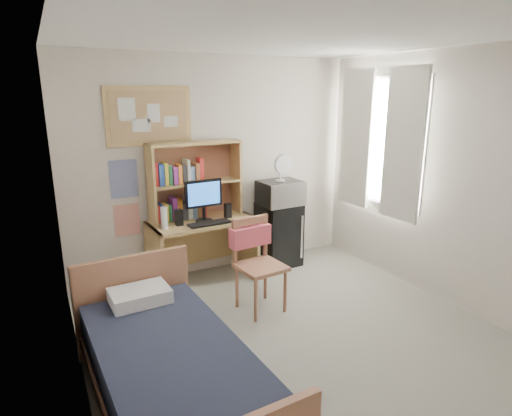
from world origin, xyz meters
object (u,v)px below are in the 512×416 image
mini_fridge (279,234)px  speaker_left (179,217)px  desk_fan (280,169)px  bed (173,381)px  speaker_right (228,210)px  desk (203,251)px  microwave (280,193)px  desk_chair (261,266)px  monitor (204,202)px  bulletin_board (149,116)px

mini_fridge → speaker_left: speaker_left is taller
speaker_left → desk_fan: bearing=1.8°
bed → desk_fan: bearing=42.1°
mini_fridge → speaker_right: (-0.75, -0.10, 0.44)m
speaker_left → speaker_right: speaker_left is taller
bed → desk_fan: size_ratio=6.29×
desk_fan → desk: bearing=179.8°
speaker_left → microwave: (1.35, 0.12, 0.11)m
desk_chair → desk_fan: desk_fan is taller
monitor → bulletin_board: bearing=138.7°
desk_chair → bed: 1.62m
bulletin_board → desk_chair: 2.03m
microwave → desk_fan: (0.00, 0.00, 0.30)m
desk → speaker_left: size_ratio=6.67×
bed → desk_chair: bearing=37.3°
desk → bed: 2.19m
desk_chair → microwave: (0.79, 0.97, 0.48)m
desk_chair → monitor: size_ratio=2.06×
mini_fridge → desk_fan: (0.00, -0.02, 0.85)m
desk_chair → bulletin_board: bearing=114.9°
desk → mini_fridge: mini_fridge is taller
bulletin_board → bed: size_ratio=0.50×
desk → desk_chair: (0.27, -0.93, 0.10)m
monitor → microwave: bearing=2.3°
bed → mini_fridge: bearing=42.4°
bulletin_board → speaker_right: size_ratio=5.50×
monitor → speaker_right: bearing=-0.0°
mini_fridge → monitor: bearing=-175.9°
desk → monitor: 0.61m
desk → mini_fridge: (1.06, 0.06, 0.03)m
mini_fridge → microwave: microwave is taller
bed → speaker_right: speaker_right is taller
mini_fridge → speaker_right: speaker_right is taller
microwave → desk: bearing=179.8°
mini_fridge → desk: bearing=-179.2°
speaker_right → bed: bearing=-126.6°
desk → desk_chair: desk_chair is taller
desk_chair → speaker_left: desk_chair is taller
desk_chair → desk: bearing=100.5°
bulletin_board → speaker_left: (0.17, -0.38, -1.08)m
desk_chair → bed: (-1.23, -1.03, -0.22)m
bed → microwave: size_ratio=3.63×
bed → speaker_right: (1.26, 1.92, 0.58)m
desk → monitor: size_ratio=2.60×
desk_chair → mini_fridge: desk_chair is taller
desk_chair → mini_fridge: bearing=45.8°
desk_fan → bed: bearing=-137.8°
desk → speaker_right: (0.30, -0.04, 0.46)m
desk_chair → speaker_right: bearing=82.1°
bulletin_board → desk_fan: 1.68m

